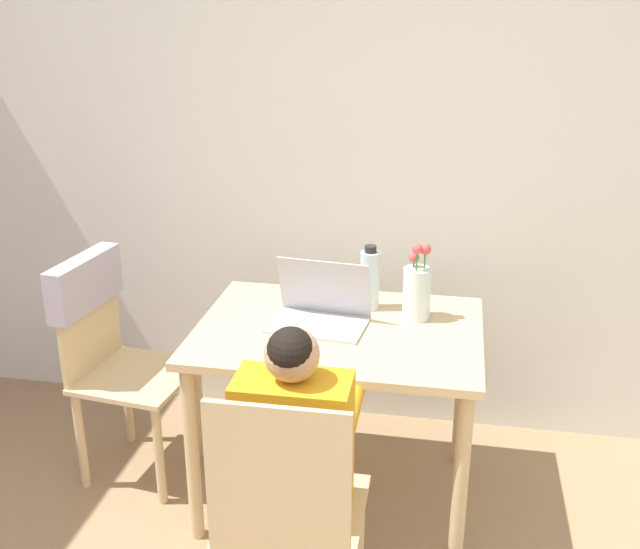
{
  "coord_description": "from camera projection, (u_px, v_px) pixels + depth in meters",
  "views": [
    {
      "loc": [
        0.34,
        -0.82,
        1.84
      ],
      "look_at": [
        -0.12,
        1.63,
        0.89
      ],
      "focal_mm": 42.0,
      "sensor_mm": 36.0,
      "label": 1
    }
  ],
  "objects": [
    {
      "name": "wall_back",
      "position": [
        375.0,
        145.0,
        3.07
      ],
      "size": [
        6.4,
        0.05,
        2.5
      ],
      "color": "silver",
      "rests_on": "ground_plane"
    },
    {
      "name": "dining_table",
      "position": [
        338.0,
        352.0,
        2.7
      ],
      "size": [
        1.01,
        0.75,
        0.71
      ],
      "color": "#D6B784",
      "rests_on": "ground_plane"
    },
    {
      "name": "chair_occupied",
      "position": [
        289.0,
        519.0,
        2.09
      ],
      "size": [
        0.4,
        0.4,
        0.89
      ],
      "rotation": [
        0.0,
        0.0,
        3.15
      ],
      "color": "#D6B784",
      "rests_on": "ground_plane"
    },
    {
      "name": "chair_spare",
      "position": [
        106.0,
        332.0,
        2.9
      ],
      "size": [
        0.47,
        0.44,
        0.9
      ],
      "rotation": [
        0.0,
        0.0,
        1.45
      ],
      "color": "#D6B784",
      "rests_on": "ground_plane"
    },
    {
      "name": "person_seated",
      "position": [
        297.0,
        444.0,
        2.14
      ],
      "size": [
        0.33,
        0.42,
        1.02
      ],
      "rotation": [
        0.0,
        0.0,
        3.15
      ],
      "color": "orange",
      "rests_on": "ground_plane"
    },
    {
      "name": "laptop",
      "position": [
        320.0,
        309.0,
        2.69
      ],
      "size": [
        0.36,
        0.26,
        0.23
      ],
      "rotation": [
        0.0,
        0.0,
        -0.1
      ],
      "color": "#B2B2B7",
      "rests_on": "dining_table"
    },
    {
      "name": "flower_vase",
      "position": [
        417.0,
        290.0,
        2.71
      ],
      "size": [
        0.1,
        0.1,
        0.29
      ],
      "color": "silver",
      "rests_on": "dining_table"
    },
    {
      "name": "water_bottle",
      "position": [
        370.0,
        279.0,
        2.79
      ],
      "size": [
        0.07,
        0.07,
        0.25
      ],
      "color": "silver",
      "rests_on": "dining_table"
    }
  ]
}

